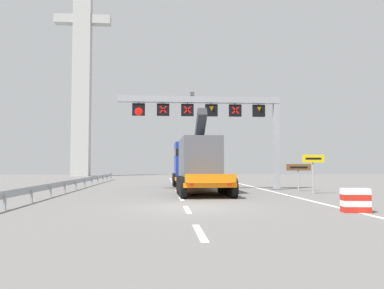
{
  "coord_description": "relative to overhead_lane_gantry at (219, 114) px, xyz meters",
  "views": [
    {
      "loc": [
        -1.13,
        -16.06,
        1.78
      ],
      "look_at": [
        0.79,
        9.08,
        3.14
      ],
      "focal_mm": 35.64,
      "sensor_mm": 36.0,
      "label": 1
    }
  ],
  "objects": [
    {
      "name": "ground",
      "position": [
        -2.9,
        -11.13,
        -5.49
      ],
      "size": [
        112.0,
        112.0,
        0.0
      ],
      "primitive_type": "plane",
      "color": "slate"
    },
    {
      "name": "lane_markings",
      "position": [
        -3.05,
        3.51,
        -5.49
      ],
      "size": [
        0.2,
        43.88,
        0.01
      ],
      "color": "silver",
      "rests_on": "ground"
    },
    {
      "name": "edge_line_right",
      "position": [
        3.3,
        0.87,
        -5.49
      ],
      "size": [
        0.2,
        63.0,
        0.01
      ],
      "primitive_type": "cube",
      "color": "silver",
      "rests_on": "ground"
    },
    {
      "name": "overhead_lane_gantry",
      "position": [
        0.0,
        0.0,
        0.0
      ],
      "size": [
        11.96,
        0.9,
        7.04
      ],
      "color": "#9EA0A5",
      "rests_on": "ground"
    },
    {
      "name": "heavy_haul_truck_orange",
      "position": [
        -1.69,
        0.44,
        -3.5
      ],
      "size": [
        3.15,
        14.09,
        5.3
      ],
      "color": "orange",
      "rests_on": "ground"
    },
    {
      "name": "exit_sign_yellow",
      "position": [
        5.24,
        -4.28,
        -3.67
      ],
      "size": [
        1.39,
        0.15,
        2.42
      ],
      "color": "#9EA0A5",
      "rests_on": "ground"
    },
    {
      "name": "tourist_info_sign_brown",
      "position": [
        5.16,
        -1.93,
        -4.07
      ],
      "size": [
        1.7,
        0.15,
        1.85
      ],
      "color": "#9EA0A5",
      "rests_on": "ground"
    },
    {
      "name": "crash_barrier_striped",
      "position": [
        3.21,
        -13.29,
        -5.04
      ],
      "size": [
        1.05,
        0.62,
        0.9
      ],
      "color": "red",
      "rests_on": "ground"
    },
    {
      "name": "guardrail_left",
      "position": [
        -10.29,
        3.74,
        -4.93
      ],
      "size": [
        0.13,
        33.75,
        0.76
      ],
      "color": "#999EA3",
      "rests_on": "ground"
    },
    {
      "name": "bridge_pylon_distant",
      "position": [
        -17.26,
        35.32,
        15.55
      ],
      "size": [
        9.0,
        2.0,
        41.28
      ],
      "color": "#B7B7B2",
      "rests_on": "ground"
    }
  ]
}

